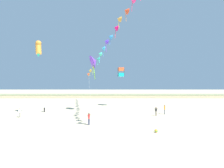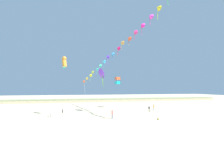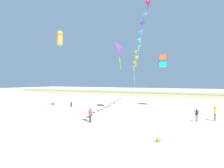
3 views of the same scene
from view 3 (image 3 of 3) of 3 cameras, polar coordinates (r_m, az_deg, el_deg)
ground_plane at (r=14.58m, az=-17.36°, el=-17.49°), size 240.00×240.00×0.00m
dune_ridge at (r=56.40m, az=16.25°, el=-3.30°), size 120.00×8.05×1.32m
person_near_left at (r=22.39m, az=25.92°, el=-8.81°), size 0.53×0.21×1.51m
person_near_right at (r=23.60m, az=30.57°, el=-8.02°), size 0.33×0.59×1.75m
person_mid_center at (r=19.89m, az=-7.11°, el=-9.74°), size 0.34×0.54×1.63m
person_far_left at (r=30.93m, az=-21.47°, el=-6.06°), size 0.39×0.51×1.62m
person_far_right at (r=33.03m, az=-13.19°, el=-5.46°), size 0.27×0.61×1.76m
large_kite_low_lead at (r=32.55m, az=16.30°, el=7.24°), size 1.50×1.50×2.10m
large_kite_mid_trail at (r=30.65m, az=-16.63°, el=14.05°), size 1.49×1.56×2.78m
large_kite_high_solo at (r=28.36m, az=2.55°, el=11.52°), size 2.48×3.00×4.88m
beach_ball at (r=14.26m, az=14.97°, el=-17.14°), size 0.36×0.36×0.36m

